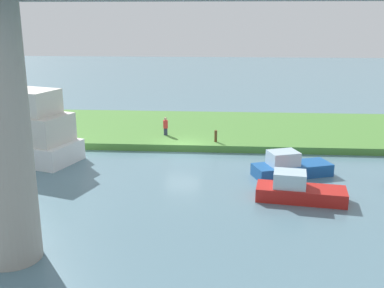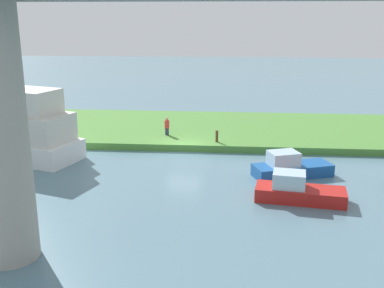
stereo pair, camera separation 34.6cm
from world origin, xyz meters
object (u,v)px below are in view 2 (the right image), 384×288
pontoon_yellow (297,191)px  skiff_small (290,167)px  mooring_post (217,136)px  motorboat_red (12,129)px  person_on_bank (167,126)px

pontoon_yellow → skiff_small: skiff_small is taller
pontoon_yellow → skiff_small: 3.80m
pontoon_yellow → mooring_post: bearing=-64.5°
motorboat_red → skiff_small: size_ratio=2.15×
person_on_bank → skiff_small: bearing=139.1°
pontoon_yellow → skiff_small: bearing=-91.3°
motorboat_red → skiff_small: bearing=172.3°
motorboat_red → skiff_small: 18.59m
motorboat_red → person_on_bank: bearing=-153.9°
motorboat_red → pontoon_yellow: motorboat_red is taller
pontoon_yellow → skiff_small: size_ratio=0.96×
motorboat_red → pontoon_yellow: size_ratio=2.25×
motorboat_red → skiff_small: (-18.37, 2.48, -1.37)m
person_on_bank → pontoon_yellow: bearing=126.9°
person_on_bank → skiff_small: (-8.46, 7.34, -0.64)m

